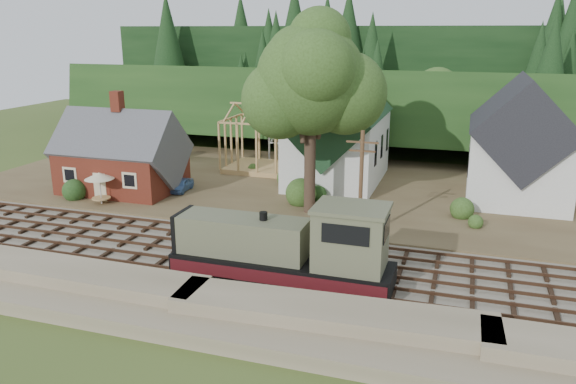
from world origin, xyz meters
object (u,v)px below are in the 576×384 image
(locomotive, at_px, (289,250))
(patio_set, at_px, (99,177))
(car_red, at_px, (520,195))
(car_blue, at_px, (181,185))
(car_green, at_px, (105,182))

(locomotive, distance_m, patio_set, 22.02)
(car_red, distance_m, patio_set, 35.79)
(locomotive, height_order, car_red, locomotive)
(car_blue, xyz_separation_m, patio_set, (-4.57, -5.56, 1.74))
(locomotive, bearing_deg, car_green, 148.21)
(locomotive, distance_m, car_blue, 21.55)
(car_red, bearing_deg, locomotive, 175.88)
(car_green, relative_size, car_red, 0.85)
(patio_set, bearing_deg, car_red, 19.25)
(car_green, bearing_deg, car_blue, -67.99)
(car_red, bearing_deg, car_blue, 131.00)
(car_blue, height_order, patio_set, patio_set)
(locomotive, height_order, car_green, locomotive)
(car_green, relative_size, patio_set, 1.19)
(car_blue, relative_size, car_red, 0.88)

